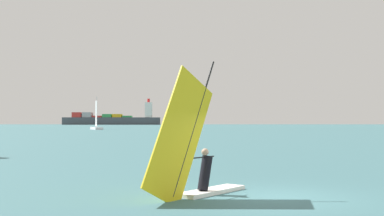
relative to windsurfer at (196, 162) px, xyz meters
name	(u,v)px	position (x,y,z in m)	size (l,w,h in m)	color
ground_plane	(277,197)	(2.24, -0.71, -1.00)	(4000.00, 4000.00, 0.00)	#386066
windsurfer	(196,162)	(0.00, 0.00, 0.00)	(3.67, 3.21, 4.34)	white
cargo_ship	(113,119)	(21.45, 715.89, 7.74)	(150.86, 47.50, 40.66)	#3F444C
distant_headland	(168,117)	(213.12, 1406.42, 20.80)	(1005.19, 466.80, 43.62)	#60665B
small_sailboat	(97,127)	(-2.99, 149.51, -0.12)	(4.40, 9.37, 11.38)	white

